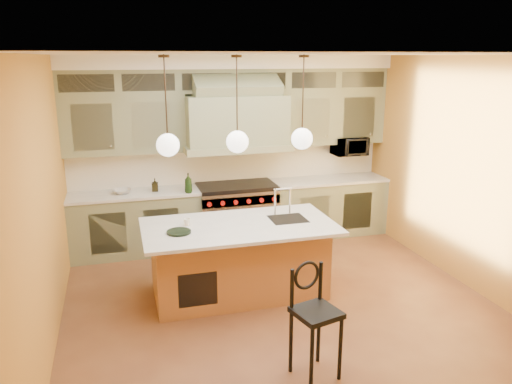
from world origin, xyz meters
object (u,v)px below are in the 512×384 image
object	(u,v)px
counter_stool	(314,314)
microwave	(349,146)
kitchen_island	(239,258)
range	(237,214)

from	to	relation	value
counter_stool	microwave	xyz separation A→B (m)	(2.09, 3.62, 0.84)
kitchen_island	microwave	distance (m)	3.13
kitchen_island	counter_stool	world-z (taller)	kitchen_island
range	kitchen_island	distance (m)	1.76
range	microwave	world-z (taller)	microwave
kitchen_island	counter_stool	xyz separation A→B (m)	(0.26, -1.80, 0.14)
kitchen_island	counter_stool	bearing A→B (deg)	-81.50
counter_stool	microwave	size ratio (longest dim) A/B	2.00
microwave	counter_stool	bearing A→B (deg)	-119.96
kitchen_island	counter_stool	distance (m)	1.82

